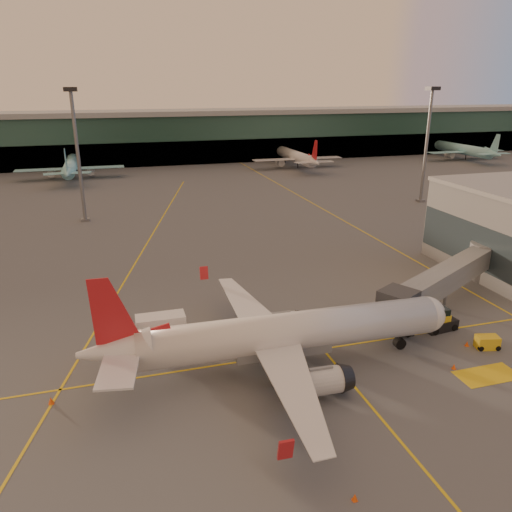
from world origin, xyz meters
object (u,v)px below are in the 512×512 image
object	(u,v)px
gpu_cart	(487,342)
main_airplane	(280,335)
pushback_tug	(440,323)
catering_truck	(162,330)

from	to	relation	value
gpu_cart	main_airplane	bearing A→B (deg)	-173.27
main_airplane	pushback_tug	distance (m)	20.21
main_airplane	catering_truck	bearing A→B (deg)	148.54
catering_truck	pushback_tug	xyz separation A→B (m)	(30.30, -4.41, -1.41)
main_airplane	catering_truck	size ratio (longest dim) A/B	7.25
catering_truck	main_airplane	bearing A→B (deg)	-32.49
pushback_tug	main_airplane	bearing A→B (deg)	-179.11
gpu_cart	pushback_tug	distance (m)	5.48
catering_truck	pushback_tug	size ratio (longest dim) A/B	1.27
catering_truck	gpu_cart	bearing A→B (deg)	-15.53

